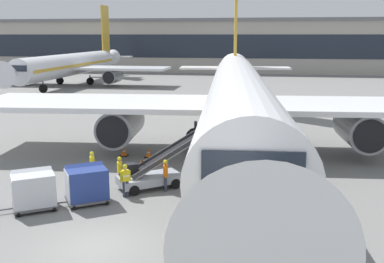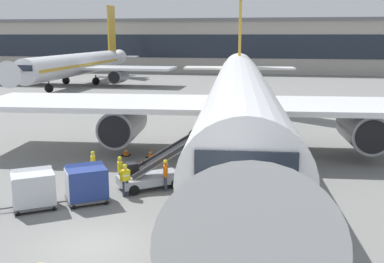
{
  "view_description": "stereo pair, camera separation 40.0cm",
  "coord_description": "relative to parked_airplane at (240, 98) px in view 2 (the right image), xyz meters",
  "views": [
    {
      "loc": [
        6.65,
        -15.76,
        8.21
      ],
      "look_at": [
        2.74,
        7.26,
        3.25
      ],
      "focal_mm": 42.5,
      "sensor_mm": 36.0,
      "label": 1
    },
    {
      "loc": [
        7.04,
        -15.69,
        8.21
      ],
      "look_at": [
        2.74,
        7.26,
        3.25
      ],
      "focal_mm": 42.5,
      "sensor_mm": 36.0,
      "label": 2
    }
  ],
  "objects": [
    {
      "name": "ground_plane",
      "position": [
        -4.56,
        -15.76,
        -3.96
      ],
      "size": [
        600.0,
        600.0,
        0.0
      ],
      "primitive_type": "plane",
      "color": "slate"
    },
    {
      "name": "parked_airplane",
      "position": [
        0.0,
        0.0,
        0.0
      ],
      "size": [
        37.49,
        47.9,
        16.04
      ],
      "color": "white",
      "rests_on": "ground"
    },
    {
      "name": "belt_loader",
      "position": [
        -3.98,
        -8.34,
        -3.09
      ],
      "size": [
        4.97,
        4.18,
        3.07
      ],
      "color": "#A3A8B2",
      "rests_on": "ground"
    },
    {
      "name": "baggage_cart_lead",
      "position": [
        -6.69,
        -11.19,
        -2.96
      ],
      "size": [
        2.71,
        2.44,
        1.91
      ],
      "color": "#515156",
      "rests_on": "ground"
    },
    {
      "name": "baggage_cart_second",
      "position": [
        -8.85,
        -12.44,
        -2.96
      ],
      "size": [
        2.71,
        2.44,
        1.91
      ],
      "color": "#515156",
      "rests_on": "ground"
    },
    {
      "name": "ground_crew_by_loader",
      "position": [
        -5.8,
        -8.69,
        -2.96
      ],
      "size": [
        0.39,
        0.52,
        1.74
      ],
      "color": "#514C42",
      "rests_on": "ground"
    },
    {
      "name": "ground_crew_by_carts",
      "position": [
        -3.2,
        -8.86,
        -2.96
      ],
      "size": [
        0.34,
        0.55,
        1.74
      ],
      "color": "#333847",
      "rests_on": "ground"
    },
    {
      "name": "ground_crew_marshaller",
      "position": [
        -5.04,
        -10.07,
        -2.96
      ],
      "size": [
        0.47,
        0.42,
        1.74
      ],
      "color": "#333847",
      "rests_on": "ground"
    },
    {
      "name": "ground_crew_wingwalker",
      "position": [
        -7.72,
        -7.85,
        -2.96
      ],
      "size": [
        0.39,
        0.52,
        1.74
      ],
      "color": "#514C42",
      "rests_on": "ground"
    },
    {
      "name": "safety_cone_engine_keepout",
      "position": [
        -5.89,
        -2.35,
        -3.66
      ],
      "size": [
        0.54,
        0.54,
        0.62
      ],
      "color": "black",
      "rests_on": "ground"
    },
    {
      "name": "safety_cone_wingtip",
      "position": [
        -5.6,
        -5.29,
        -3.65
      ],
      "size": [
        0.57,
        0.57,
        0.65
      ],
      "color": "black",
      "rests_on": "ground"
    },
    {
      "name": "safety_cone_nose_mark",
      "position": [
        -7.68,
        -2.28,
        -3.66
      ],
      "size": [
        0.55,
        0.55,
        0.63
      ],
      "color": "black",
      "rests_on": "ground"
    },
    {
      "name": "apron_guidance_line_lead_in",
      "position": [
        0.15,
        -0.84,
        -3.95
      ],
      "size": [
        0.2,
        110.0,
        0.01
      ],
      "color": "yellow",
      "rests_on": "ground"
    },
    {
      "name": "terminal_building",
      "position": [
        -6.66,
        74.79,
        1.9
      ],
      "size": [
        142.78,
        14.72,
        11.83
      ],
      "color": "#A8A399",
      "rests_on": "ground"
    },
    {
      "name": "distant_airplane",
      "position": [
        -30.25,
        39.99,
        -0.57
      ],
      "size": [
        32.36,
        41.85,
        13.93
      ],
      "color": "silver",
      "rests_on": "ground"
    }
  ]
}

